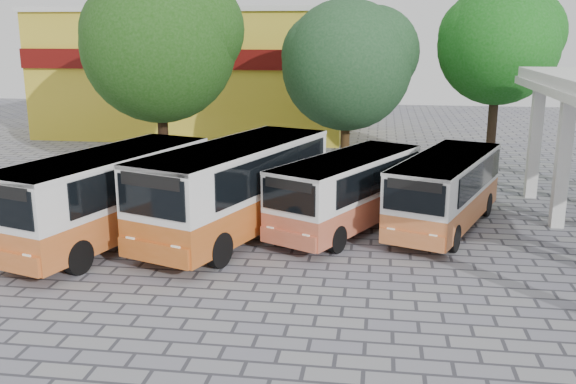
% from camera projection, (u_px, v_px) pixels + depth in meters
% --- Properties ---
extents(ground, '(90.00, 90.00, 0.00)m').
position_uv_depth(ground, '(325.00, 278.00, 18.40)').
color(ground, slate).
rests_on(ground, ground).
extents(shophouse_block, '(20.40, 10.40, 8.30)m').
position_uv_depth(shophouse_block, '(199.00, 72.00, 43.84)').
color(shophouse_block, gold).
rests_on(shophouse_block, ground).
extents(bus_far_left, '(4.90, 8.85, 3.00)m').
position_uv_depth(bus_far_left, '(108.00, 192.00, 21.11)').
color(bus_far_left, '#C86025').
rests_on(bus_far_left, ground).
extents(bus_centre_left, '(5.51, 9.39, 3.17)m').
position_uv_depth(bus_centre_left, '(236.00, 184.00, 21.78)').
color(bus_centre_left, '#BA561B').
rests_on(bus_centre_left, ground).
extents(bus_centre_right, '(5.25, 7.82, 2.62)m').
position_uv_depth(bus_centre_right, '(348.00, 188.00, 22.54)').
color(bus_centre_right, '#BD593A').
rests_on(bus_centre_right, ground).
extents(bus_far_right, '(4.63, 7.76, 2.62)m').
position_uv_depth(bus_far_right, '(446.00, 187.00, 22.67)').
color(bus_far_right, '#C76932').
rests_on(bus_far_right, ground).
extents(tree_left, '(7.69, 7.33, 9.88)m').
position_uv_depth(tree_left, '(161.00, 40.00, 30.26)').
color(tree_left, black).
rests_on(tree_left, ground).
extents(tree_middle, '(6.85, 6.53, 8.47)m').
position_uv_depth(tree_middle, '(348.00, 61.00, 31.99)').
color(tree_middle, '#493118').
rests_on(tree_middle, ground).
extents(tree_right, '(6.10, 5.81, 9.13)m').
position_uv_depth(tree_right, '(500.00, 41.00, 30.94)').
color(tree_right, '#352618').
rests_on(tree_right, ground).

